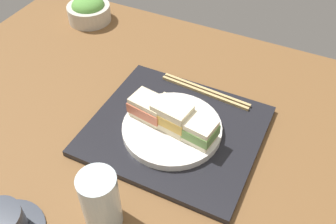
{
  "coord_description": "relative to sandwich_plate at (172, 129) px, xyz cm",
  "views": [
    {
      "loc": [
        -20.59,
        44.58,
        62.35
      ],
      "look_at": [
        4.68,
        -7.34,
        5.0
      ],
      "focal_mm": 40.51,
      "sensor_mm": 36.0,
      "label": 1
    }
  ],
  "objects": [
    {
      "name": "sandwich_near",
      "position": [
        -5.82,
        0.72,
        3.27
      ],
      "size": [
        8.87,
        6.64,
        4.84
      ],
      "color": "#EFE5C1",
      "rests_on": "sandwich_plate"
    },
    {
      "name": "sandwich_middle",
      "position": [
        0.0,
        -0.0,
        3.83
      ],
      "size": [
        8.91,
        6.52,
        5.97
      ],
      "color": "beige",
      "rests_on": "sandwich_plate"
    },
    {
      "name": "salad_bowl",
      "position": [
        43.32,
        -32.09,
        1.14
      ],
      "size": [
        12.93,
        12.93,
        7.66
      ],
      "color": "beige",
      "rests_on": "ground_plane"
    },
    {
      "name": "ground_plane",
      "position": [
        -2.88,
        5.59,
        -3.79
      ],
      "size": [
        140.0,
        100.0,
        3.0
      ],
      "primitive_type": "cube",
      "color": "brown"
    },
    {
      "name": "sandwich_far",
      "position": [
        5.82,
        -0.72,
        3.26
      ],
      "size": [
        8.87,
        6.77,
        4.83
      ],
      "color": "beige",
      "rests_on": "sandwich_plate"
    },
    {
      "name": "sandwich_plate",
      "position": [
        0.0,
        0.0,
        0.0
      ],
      "size": [
        21.5,
        21.5,
        1.69
      ],
      "primitive_type": "cylinder",
      "color": "white",
      "rests_on": "serving_tray"
    },
    {
      "name": "drinking_glass",
      "position": [
        2.22,
        23.68,
        3.92
      ],
      "size": [
        6.73,
        6.73,
        12.43
      ],
      "primitive_type": "cylinder",
      "color": "silver",
      "rests_on": "ground_plane"
    },
    {
      "name": "chopsticks_pair",
      "position": [
        -1.71,
        -14.93,
        -0.5
      ],
      "size": [
        22.82,
        3.58,
        0.7
      ],
      "color": "tan",
      "rests_on": "serving_tray"
    },
    {
      "name": "serving_tray",
      "position": [
        -0.23,
        -1.14,
        -1.57
      ],
      "size": [
        36.4,
        32.34,
        1.45
      ],
      "primitive_type": "cube",
      "color": "black",
      "rests_on": "ground_plane"
    }
  ]
}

